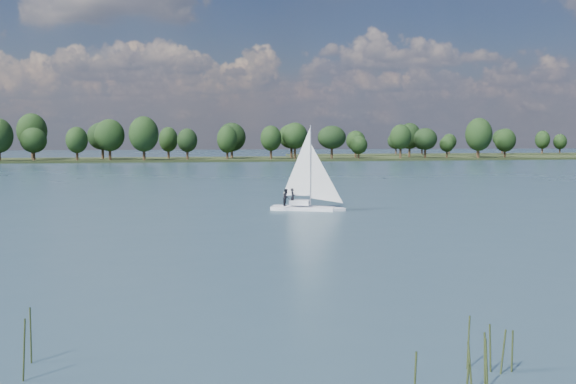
% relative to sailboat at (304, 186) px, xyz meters
% --- Properties ---
extents(ground, '(700.00, 700.00, 0.00)m').
position_rel_sailboat_xyz_m(ground, '(-6.02, 60.00, -2.76)').
color(ground, '#233342').
rests_on(ground, ground).
extents(far_shore, '(660.00, 40.00, 1.50)m').
position_rel_sailboat_xyz_m(far_shore, '(-6.02, 172.00, -2.76)').
color(far_shore, black).
rests_on(far_shore, ground).
extents(far_shore_back, '(220.00, 30.00, 1.40)m').
position_rel_sailboat_xyz_m(far_shore_back, '(153.98, 220.00, -2.76)').
color(far_shore_back, black).
rests_on(far_shore_back, ground).
extents(sailboat, '(7.75, 4.82, 9.90)m').
position_rel_sailboat_xyz_m(sailboat, '(0.00, 0.00, 0.00)').
color(sailboat, white).
rests_on(sailboat, ground).
extents(treeline, '(562.31, 74.60, 18.72)m').
position_rel_sailboat_xyz_m(treeline, '(-19.25, 167.82, 5.27)').
color(treeline, black).
rests_on(treeline, ground).
extents(reeds, '(58.99, 9.98, 2.33)m').
position_rel_sailboat_xyz_m(reeds, '(-6.51, -49.61, -1.89)').
color(reeds, '#283316').
rests_on(reeds, ground).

